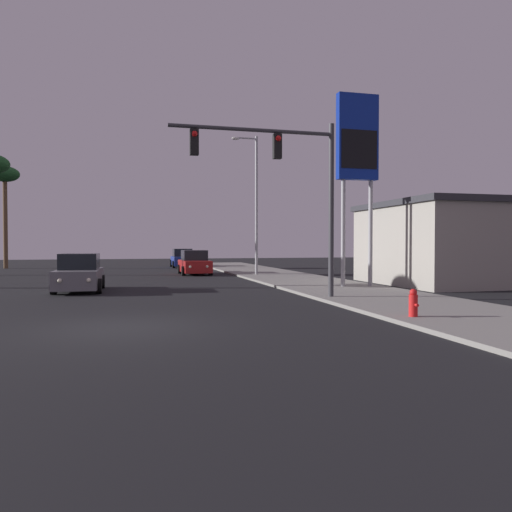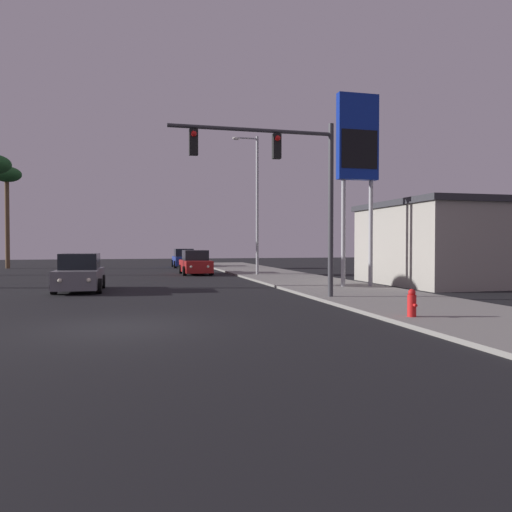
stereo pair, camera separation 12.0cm
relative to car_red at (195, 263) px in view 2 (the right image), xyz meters
The scene contains 11 objects.
ground_plane 22.10m from the car_red, 102.03° to the right, with size 120.00×120.00×0.00m, color black.
sidewalk_right 12.61m from the car_red, 67.11° to the right, with size 5.00×60.00×0.12m.
building_gas_station 17.76m from the car_red, 40.83° to the right, with size 10.30×8.30×4.30m.
car_red is the anchor object (origin of this frame).
car_grey 12.84m from the car_red, 120.63° to the right, with size 2.04×4.33×1.68m.
car_blue 10.98m from the car_red, 88.46° to the left, with size 2.04×4.31×1.68m.
traffic_light_mast 17.47m from the car_red, 85.58° to the right, with size 6.17×0.36×6.50m.
street_lamp 6.33m from the car_red, 38.97° to the right, with size 1.74×0.24×9.00m.
gas_station_sign 15.42m from the car_red, 65.01° to the right, with size 2.00×0.42×9.00m.
fire_hydrant 22.63m from the car_red, 82.04° to the right, with size 0.24×0.34×0.76m.
palm_tree_far 20.42m from the car_red, 139.86° to the left, with size 2.40×2.40×8.78m.
Camera 2 is at (0.34, -12.94, 2.10)m, focal length 35.00 mm.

